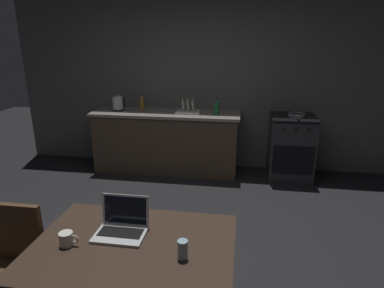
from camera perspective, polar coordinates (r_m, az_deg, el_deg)
ground_plane at (r=3.35m, az=-3.13°, el=-17.58°), size 12.00×12.00×0.00m
back_wall at (r=5.04m, az=5.58°, el=11.62°), size 6.40×0.10×2.80m
kitchen_counter at (r=5.01m, az=-4.38°, el=0.49°), size 2.16×0.64×0.90m
stove_oven at (r=4.94m, az=16.56°, el=-0.52°), size 0.60×0.62×0.90m
dining_table at (r=2.20m, az=-10.03°, el=-18.09°), size 1.24×0.89×0.73m
chair at (r=2.64m, az=-28.64°, el=-17.38°), size 0.40×0.40×0.89m
laptop at (r=2.26m, az=-11.93°, el=-13.66°), size 0.32×0.25×0.23m
electric_kettle at (r=5.09m, az=-12.55°, el=6.83°), size 0.19×0.17×0.23m
bottle at (r=4.71m, az=4.27°, el=6.42°), size 0.07×0.07×0.24m
frying_pan at (r=4.79m, az=17.47°, el=4.75°), size 0.23×0.40×0.05m
coffee_mug at (r=2.24m, az=-20.68°, el=-14.97°), size 0.12×0.08×0.09m
drinking_glass at (r=1.99m, az=-1.61°, el=-17.64°), size 0.06×0.06×0.12m
dish_rack at (r=4.82m, az=-0.59°, el=5.93°), size 0.34×0.26×0.21m
bottle_b at (r=5.05m, az=-8.56°, el=7.06°), size 0.07×0.07×0.25m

